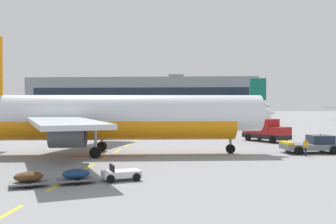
% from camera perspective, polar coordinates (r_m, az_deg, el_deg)
% --- Properties ---
extents(ground, '(400.00, 400.00, 0.00)m').
position_cam_1_polar(ground, '(58.56, 17.29, -4.01)').
color(ground, gray).
extents(apron_paint_markings, '(8.00, 95.99, 0.01)m').
position_cam_1_polar(apron_paint_markings, '(55.11, -5.01, -4.28)').
color(apron_paint_markings, yellow).
rests_on(apron_paint_markings, ground).
extents(airliner_foreground, '(34.80, 34.30, 12.20)m').
position_cam_1_polar(airliner_foreground, '(41.84, -8.00, -0.66)').
color(airliner_foreground, silver).
rests_on(airliner_foreground, ground).
extents(pushback_tug, '(6.39, 3.96, 2.08)m').
position_cam_1_polar(pushback_tug, '(45.55, 20.05, -4.41)').
color(pushback_tug, slate).
rests_on(pushback_tug, ground).
extents(airliner_mid_left, '(33.25, 32.28, 11.86)m').
position_cam_1_polar(airliner_mid_left, '(110.94, 6.11, 0.54)').
color(airliner_mid_left, silver).
rests_on(airliner_mid_left, ground).
extents(catering_truck, '(6.28, 6.94, 3.14)m').
position_cam_1_polar(catering_truck, '(57.09, 13.71, -2.46)').
color(catering_truck, black).
rests_on(catering_truck, ground).
extents(baggage_train, '(8.37, 5.10, 1.14)m').
position_cam_1_polar(baggage_train, '(27.59, -13.00, -8.90)').
color(baggage_train, silver).
rests_on(baggage_train, ground).
extents(ground_crew_worker, '(0.41, 0.67, 1.74)m').
position_cam_1_polar(ground_crew_worker, '(42.71, 19.15, -4.66)').
color(ground_crew_worker, '#191E38').
rests_on(ground_crew_worker, ground).
extents(terminal_satellite, '(89.80, 25.00, 16.81)m').
position_cam_1_polar(terminal_satellite, '(163.28, -3.51, 2.14)').
color(terminal_satellite, gray).
rests_on(terminal_satellite, ground).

